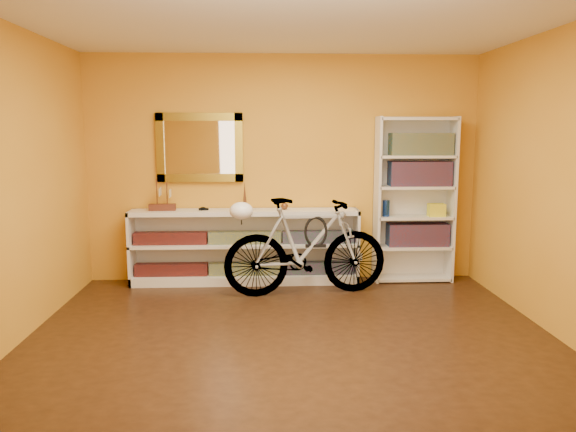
{
  "coord_description": "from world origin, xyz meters",
  "views": [
    {
      "loc": [
        -0.23,
        -4.36,
        1.73
      ],
      "look_at": [
        0.0,
        0.7,
        0.95
      ],
      "focal_mm": 34.22,
      "sensor_mm": 36.0,
      "label": 1
    }
  ],
  "objects_px": {
    "console_unit": "(245,247)",
    "bicycle": "(306,247)",
    "helmet": "(241,211)",
    "bookcase": "(414,200)"
  },
  "relations": [
    {
      "from": "console_unit",
      "to": "bicycle",
      "type": "bearing_deg",
      "value": -36.68
    },
    {
      "from": "console_unit",
      "to": "bicycle",
      "type": "relative_size",
      "value": 1.46
    },
    {
      "from": "bicycle",
      "to": "helmet",
      "type": "distance_m",
      "value": 0.79
    },
    {
      "from": "console_unit",
      "to": "helmet",
      "type": "bearing_deg",
      "value": -91.33
    },
    {
      "from": "bookcase",
      "to": "helmet",
      "type": "height_order",
      "value": "bookcase"
    },
    {
      "from": "bookcase",
      "to": "helmet",
      "type": "xyz_separation_m",
      "value": [
        -1.97,
        -0.61,
        -0.03
      ]
    },
    {
      "from": "console_unit",
      "to": "bookcase",
      "type": "relative_size",
      "value": 1.37
    },
    {
      "from": "console_unit",
      "to": "bookcase",
      "type": "xyz_separation_m",
      "value": [
        1.95,
        0.03,
        0.52
      ]
    },
    {
      "from": "bicycle",
      "to": "helmet",
      "type": "height_order",
      "value": "bicycle"
    },
    {
      "from": "bookcase",
      "to": "helmet",
      "type": "relative_size",
      "value": 7.73
    }
  ]
}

